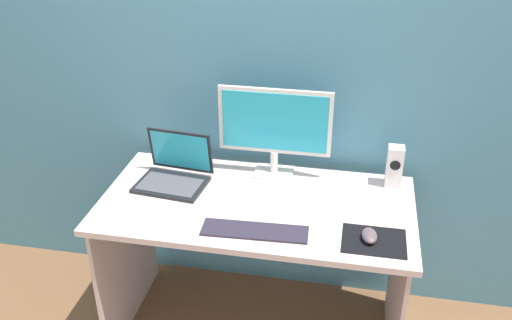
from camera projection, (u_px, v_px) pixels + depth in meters
wall_back at (274, 62)px, 2.59m from camera, size 6.00×0.04×2.50m
desk at (256, 233)px, 2.53m from camera, size 1.36×0.70×0.76m
monitor at (275, 127)px, 2.56m from camera, size 0.52×0.14×0.43m
speaker_right at (394, 166)px, 2.53m from camera, size 0.07×0.07×0.19m
laptop at (174, 173)px, 2.58m from camera, size 0.33×0.29×0.23m
keyboard_external at (255, 231)px, 2.25m from camera, size 0.43×0.14×0.01m
mousepad at (374, 241)px, 2.20m from camera, size 0.25×0.20×0.00m
mouse at (369, 236)px, 2.20m from camera, size 0.07×0.11×0.04m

